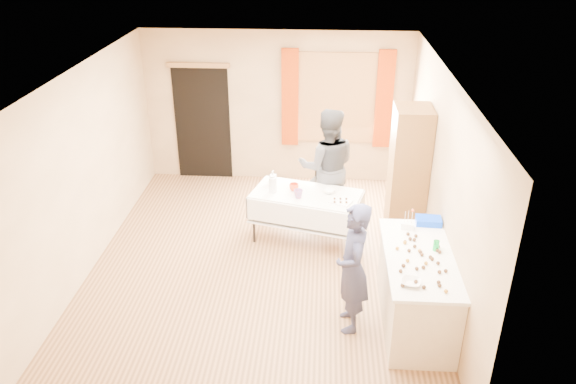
# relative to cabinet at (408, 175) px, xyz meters

# --- Properties ---
(floor) EXTENTS (4.50, 5.50, 0.02)m
(floor) POSITION_rel_cabinet_xyz_m (-1.99, -0.86, -0.99)
(floor) COLOR #9E7047
(floor) RESTS_ON ground
(ceiling) EXTENTS (4.50, 5.50, 0.02)m
(ceiling) POSITION_rel_cabinet_xyz_m (-1.99, -0.86, 1.63)
(ceiling) COLOR white
(ceiling) RESTS_ON floor
(wall_back) EXTENTS (4.50, 0.02, 2.60)m
(wall_back) POSITION_rel_cabinet_xyz_m (-1.99, 1.90, 0.32)
(wall_back) COLOR tan
(wall_back) RESTS_ON floor
(wall_front) EXTENTS (4.50, 0.02, 2.60)m
(wall_front) POSITION_rel_cabinet_xyz_m (-1.99, -3.62, 0.32)
(wall_front) COLOR tan
(wall_front) RESTS_ON floor
(wall_left) EXTENTS (0.02, 5.50, 2.60)m
(wall_left) POSITION_rel_cabinet_xyz_m (-4.25, -0.86, 0.32)
(wall_left) COLOR tan
(wall_left) RESTS_ON floor
(wall_right) EXTENTS (0.02, 5.50, 2.60)m
(wall_right) POSITION_rel_cabinet_xyz_m (0.27, -0.86, 0.32)
(wall_right) COLOR tan
(wall_right) RESTS_ON floor
(window_frame) EXTENTS (1.32, 0.06, 1.52)m
(window_frame) POSITION_rel_cabinet_xyz_m (-0.99, 1.86, 0.52)
(window_frame) COLOR olive
(window_frame) RESTS_ON wall_back
(window_pane) EXTENTS (1.20, 0.02, 1.40)m
(window_pane) POSITION_rel_cabinet_xyz_m (-0.99, 1.85, 0.52)
(window_pane) COLOR white
(window_pane) RESTS_ON wall_back
(curtain_left) EXTENTS (0.28, 0.06, 1.65)m
(curtain_left) POSITION_rel_cabinet_xyz_m (-1.77, 1.81, 0.52)
(curtain_left) COLOR #9E3107
(curtain_left) RESTS_ON wall_back
(curtain_right) EXTENTS (0.28, 0.06, 1.65)m
(curtain_right) POSITION_rel_cabinet_xyz_m (-0.21, 1.81, 0.52)
(curtain_right) COLOR #9E3107
(curtain_right) RESTS_ON wall_back
(doorway) EXTENTS (0.95, 0.04, 2.00)m
(doorway) POSITION_rel_cabinet_xyz_m (-3.29, 1.87, 0.02)
(doorway) COLOR black
(doorway) RESTS_ON floor
(door_lintel) EXTENTS (1.05, 0.06, 0.08)m
(door_lintel) POSITION_rel_cabinet_xyz_m (-3.29, 1.84, 1.04)
(door_lintel) COLOR olive
(door_lintel) RESTS_ON wall_back
(cabinet) EXTENTS (0.50, 0.60, 1.96)m
(cabinet) POSITION_rel_cabinet_xyz_m (0.00, 0.00, 0.00)
(cabinet) COLOR brown
(cabinet) RESTS_ON floor
(counter) EXTENTS (0.77, 1.63, 0.91)m
(counter) POSITION_rel_cabinet_xyz_m (-0.10, -1.98, -0.53)
(counter) COLOR beige
(counter) RESTS_ON floor
(party_table) EXTENTS (1.67, 1.14, 0.75)m
(party_table) POSITION_rel_cabinet_xyz_m (-1.41, -0.21, -0.53)
(party_table) COLOR black
(party_table) RESTS_ON floor
(chair) EXTENTS (0.50, 0.50, 0.93)m
(chair) POSITION_rel_cabinet_xyz_m (-1.19, 0.84, -0.70)
(chair) COLOR black
(chair) RESTS_ON floor
(girl) EXTENTS (0.63, 0.47, 1.56)m
(girl) POSITION_rel_cabinet_xyz_m (-0.84, -2.07, -0.20)
(girl) COLOR #242545
(girl) RESTS_ON floor
(woman) EXTENTS (0.93, 0.76, 1.79)m
(woman) POSITION_rel_cabinet_xyz_m (-1.13, 0.38, -0.08)
(woman) COLOR black
(woman) RESTS_ON floor
(soda_can) EXTENTS (0.08, 0.08, 0.12)m
(soda_can) POSITION_rel_cabinet_xyz_m (0.08, -1.85, -0.01)
(soda_can) COLOR #0B9932
(soda_can) RESTS_ON counter
(mixing_bowl) EXTENTS (0.28, 0.28, 0.05)m
(mixing_bowl) POSITION_rel_cabinet_xyz_m (-0.28, -2.51, -0.05)
(mixing_bowl) COLOR white
(mixing_bowl) RESTS_ON counter
(foam_block) EXTENTS (0.17, 0.13, 0.08)m
(foam_block) POSITION_rel_cabinet_xyz_m (-0.17, -1.39, -0.03)
(foam_block) COLOR white
(foam_block) RESTS_ON counter
(blue_basket) EXTENTS (0.31, 0.22, 0.08)m
(blue_basket) POSITION_rel_cabinet_xyz_m (0.09, -1.26, -0.03)
(blue_basket) COLOR #0839DB
(blue_basket) RESTS_ON counter
(pitcher) EXTENTS (0.14, 0.14, 0.22)m
(pitcher) POSITION_rel_cabinet_xyz_m (-1.89, -0.20, -0.12)
(pitcher) COLOR silver
(pitcher) RESTS_ON party_table
(cup_red) EXTENTS (0.22, 0.22, 0.10)m
(cup_red) POSITION_rel_cabinet_xyz_m (-1.59, -0.14, -0.18)
(cup_red) COLOR red
(cup_red) RESTS_ON party_table
(cup_rainbow) EXTENTS (0.24, 0.24, 0.12)m
(cup_rainbow) POSITION_rel_cabinet_xyz_m (-1.52, -0.36, -0.17)
(cup_rainbow) COLOR red
(cup_rainbow) RESTS_ON party_table
(small_bowl) EXTENTS (0.33, 0.33, 0.05)m
(small_bowl) POSITION_rel_cabinet_xyz_m (-1.10, -0.18, -0.20)
(small_bowl) COLOR white
(small_bowl) RESTS_ON party_table
(pastry_tray) EXTENTS (0.34, 0.30, 0.02)m
(pastry_tray) POSITION_rel_cabinet_xyz_m (-0.94, -0.47, -0.22)
(pastry_tray) COLOR white
(pastry_tray) RESTS_ON party_table
(bottle) EXTENTS (0.12, 0.12, 0.18)m
(bottle) POSITION_rel_cabinet_xyz_m (-1.91, 0.11, -0.14)
(bottle) COLOR white
(bottle) RESTS_ON party_table
(cake_balls) EXTENTS (0.53, 1.13, 0.04)m
(cake_balls) POSITION_rel_cabinet_xyz_m (-0.12, -2.08, -0.05)
(cake_balls) COLOR #3F2314
(cake_balls) RESTS_ON counter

